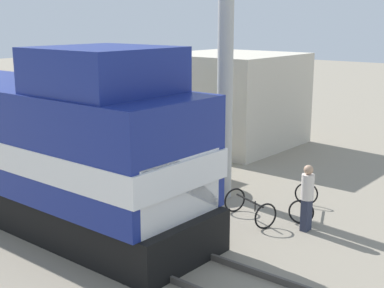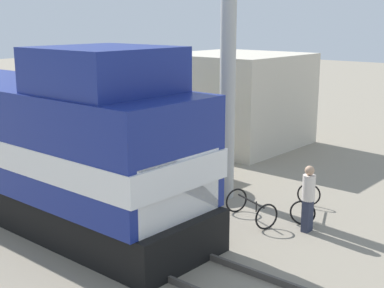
# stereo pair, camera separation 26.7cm
# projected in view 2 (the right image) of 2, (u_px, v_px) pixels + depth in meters

# --- Properties ---
(ground_plane) EXTENTS (120.00, 120.00, 0.00)m
(ground_plane) POSITION_uv_depth(u_px,v_px,m) (108.00, 238.00, 13.85)
(ground_plane) COLOR gray
(rail_near) EXTENTS (0.08, 42.70, 0.15)m
(rail_near) POSITION_uv_depth(u_px,v_px,m) (86.00, 244.00, 13.30)
(rail_near) COLOR #4C4742
(rail_near) RESTS_ON ground_plane
(rail_far) EXTENTS (0.08, 42.70, 0.15)m
(rail_far) POSITION_uv_depth(u_px,v_px,m) (128.00, 227.00, 14.36)
(rail_far) COLOR #4C4742
(rail_far) RESTS_ON ground_plane
(locomotive) EXTENTS (3.16, 13.67, 4.89)m
(locomotive) POSITION_uv_depth(u_px,v_px,m) (25.00, 140.00, 15.65)
(locomotive) COLOR black
(locomotive) RESTS_ON ground_plane
(utility_pole) EXTENTS (1.80, 0.48, 8.08)m
(utility_pole) POSITION_uv_depth(u_px,v_px,m) (228.00, 68.00, 16.12)
(utility_pole) COLOR #B2B2AD
(utility_pole) RESTS_ON ground_plane
(vendor_umbrella) EXTENTS (2.14, 2.14, 2.24)m
(vendor_umbrella) POSITION_uv_depth(u_px,v_px,m) (179.00, 127.00, 17.99)
(vendor_umbrella) COLOR #4C4C4C
(vendor_umbrella) RESTS_ON ground_plane
(billboard_sign) EXTENTS (1.95, 0.12, 3.56)m
(billboard_sign) POSITION_uv_depth(u_px,v_px,m) (155.00, 96.00, 19.89)
(billboard_sign) COLOR #595959
(billboard_sign) RESTS_ON ground_plane
(shrub_cluster) EXTENTS (0.93, 0.93, 0.93)m
(shrub_cluster) POSITION_uv_depth(u_px,v_px,m) (165.00, 167.00, 18.73)
(shrub_cluster) COLOR #388C38
(shrub_cluster) RESTS_ON ground_plane
(person_bystander) EXTENTS (0.34, 0.34, 1.81)m
(person_bystander) POSITION_uv_depth(u_px,v_px,m) (308.00, 196.00, 14.06)
(person_bystander) COLOR #2D3347
(person_bystander) RESTS_ON ground_plane
(bicycle) EXTENTS (1.83, 1.31, 0.71)m
(bicycle) POSITION_uv_depth(u_px,v_px,m) (306.00, 203.00, 15.39)
(bicycle) COLOR black
(bicycle) RESTS_ON ground_plane
(bicycle_spare) EXTENTS (1.24, 1.70, 0.72)m
(bicycle_spare) POSITION_uv_depth(u_px,v_px,m) (251.00, 208.00, 14.96)
(bicycle_spare) COLOR black
(bicycle_spare) RESTS_ON ground_plane
(building_block_distant) EXTENTS (5.35, 5.28, 4.05)m
(building_block_distant) POSITION_uv_depth(u_px,v_px,m) (236.00, 99.00, 23.84)
(building_block_distant) COLOR beige
(building_block_distant) RESTS_ON ground_plane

